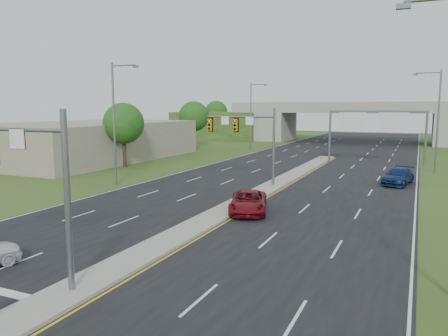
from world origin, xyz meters
TOP-DOWN VIEW (x-y plane):
  - ground at (0.00, 0.00)m, footprint 240.00×240.00m
  - road at (0.00, 35.00)m, footprint 24.00×160.00m
  - median at (0.00, 23.00)m, footprint 2.00×54.00m
  - lane_markings at (-0.60, 28.91)m, footprint 23.72×160.00m
  - signal_mast_near at (-2.26, -0.07)m, footprint 6.62×0.60m
  - signal_mast_far at (-2.26, 24.93)m, footprint 6.62×0.60m
  - sign_gantry at (6.68, 44.92)m, footprint 11.58×0.44m
  - overpass at (0.00, 80.00)m, footprint 80.00×14.00m
  - lightpole_l_mid at (-13.30, 20.00)m, footprint 2.85×0.25m
  - lightpole_l_far at (-13.30, 55.00)m, footprint 2.85×0.25m
  - lightpole_r_far at (13.30, 40.00)m, footprint 2.85×0.25m
  - tree_l_near at (-20.00, 30.00)m, footprint 4.80×4.80m
  - tree_l_mid at (-24.00, 55.00)m, footprint 5.20×5.20m
  - tree_back_a at (-38.00, 94.00)m, footprint 6.00×6.00m
  - tree_back_b at (-24.00, 94.00)m, footprint 5.60×5.60m
  - commercial_building at (-30.00, 35.00)m, footprint 18.00×30.00m
  - car_far_a at (1.50, 14.85)m, footprint 3.86×5.65m
  - car_far_b at (10.20, 30.64)m, footprint 2.96×5.36m

SIDE VIEW (x-z plane):
  - ground at x=0.00m, z-range 0.00..0.00m
  - road at x=0.00m, z-range 0.00..0.02m
  - lane_markings at x=-0.60m, z-range 0.02..0.03m
  - median at x=0.00m, z-range 0.02..0.18m
  - car_far_a at x=1.50m, z-range 0.02..1.46m
  - car_far_b at x=10.20m, z-range 0.02..1.49m
  - commercial_building at x=-30.00m, z-range 0.00..5.00m
  - overpass at x=0.00m, z-range -0.50..7.60m
  - signal_mast_near at x=-2.26m, z-range 1.23..8.23m
  - signal_mast_far at x=-2.26m, z-range 1.23..8.23m
  - tree_l_near at x=-20.00m, z-range 1.38..8.98m
  - sign_gantry at x=6.68m, z-range 1.90..8.58m
  - tree_l_mid at x=-24.00m, z-range 1.44..9.57m
  - tree_back_b at x=-24.00m, z-range 1.35..9.67m
  - tree_back_a at x=-38.00m, z-range 1.41..10.26m
  - lightpole_l_mid at x=-13.30m, z-range 0.60..11.60m
  - lightpole_l_far at x=-13.30m, z-range 0.60..11.60m
  - lightpole_r_far at x=13.30m, z-range 0.60..11.60m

